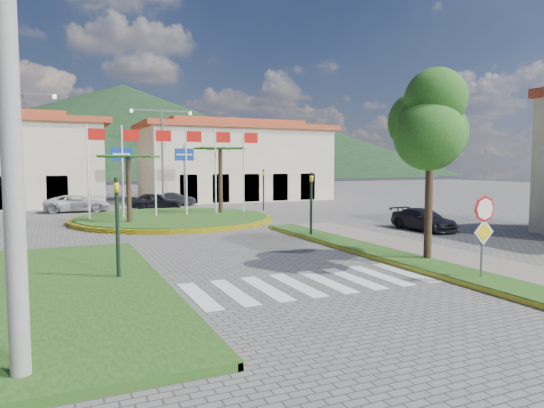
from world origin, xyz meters
name	(u,v)px	position (x,y,z in m)	size (l,w,h in m)	color
ground	(393,323)	(0.00, 0.00, 0.00)	(160.00, 160.00, 0.00)	#5D5A58
sidewalk_right	(506,276)	(6.00, 2.00, 0.07)	(4.00, 28.00, 0.15)	gray
verge_right	(478,279)	(4.80, 2.00, 0.09)	(1.60, 28.00, 0.18)	#1D4213
median_left	(73,288)	(-6.50, 6.00, 0.09)	(5.00, 14.00, 0.18)	#1D4213
crosswalk	(308,283)	(0.00, 4.00, 0.01)	(8.00, 3.00, 0.01)	silver
roundabout_island	(174,218)	(0.00, 22.00, 0.17)	(12.70, 12.70, 6.00)	yellow
stop_sign	(484,224)	(4.90, 1.96, 1.79)	(0.80, 0.11, 2.65)	slate
deciduous_tree	(431,120)	(5.50, 5.00, 5.18)	(3.60, 3.60, 6.80)	black
utility_pole	(10,106)	(-7.50, 0.00, 4.50)	(0.32, 0.32, 9.00)	gray
traffic_light_left	(117,219)	(-5.20, 6.50, 1.94)	(0.15, 0.18, 3.20)	black
traffic_light_right	(311,198)	(4.50, 12.00, 1.94)	(0.15, 0.18, 3.20)	black
traffic_light_far	(264,186)	(8.00, 26.00, 1.94)	(0.18, 0.15, 3.20)	black
direction_sign_west	(122,165)	(-2.00, 30.97, 3.53)	(1.60, 0.14, 5.20)	slate
direction_sign_east	(184,165)	(3.00, 30.97, 3.53)	(1.60, 0.14, 5.20)	slate
street_lamp_centre	(162,153)	(1.00, 30.00, 4.50)	(4.80, 0.16, 8.00)	slate
street_lamp_west	(14,149)	(-9.00, 24.00, 4.50)	(4.80, 0.16, 8.00)	slate
building_right	(235,161)	(10.00, 38.00, 3.90)	(19.08, 9.54, 8.05)	beige
hill_far_mid	(124,130)	(15.00, 160.00, 15.00)	(180.00, 180.00, 30.00)	black
hill_far_east	(305,148)	(70.00, 135.00, 9.00)	(120.00, 120.00, 18.00)	black
hill_near_back	(39,147)	(-10.00, 130.00, 8.00)	(110.00, 110.00, 16.00)	black
white_van	(77,203)	(-5.34, 30.66, 0.66)	(2.18, 4.72, 1.31)	silver
car_dark_a	(156,201)	(0.48, 30.20, 0.68)	(1.60, 3.97, 1.35)	black
car_dark_b	(175,199)	(2.67, 33.13, 0.58)	(1.24, 3.55, 1.17)	black
car_side_right	(424,220)	(11.43, 11.87, 0.59)	(1.64, 4.04, 1.17)	black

